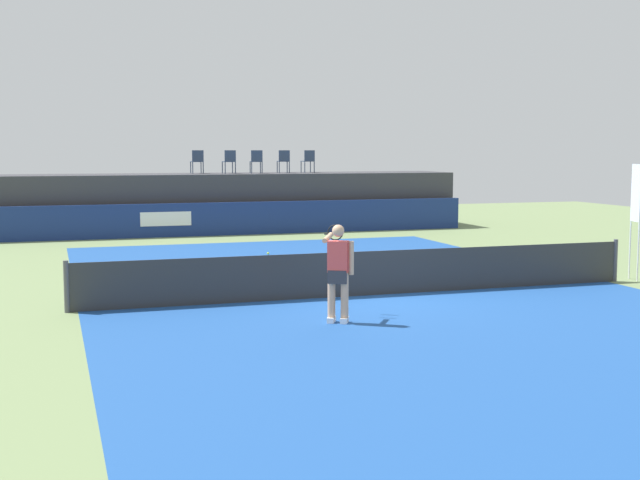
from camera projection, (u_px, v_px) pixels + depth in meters
name	position (u px, v px, depth m)	size (l,w,h in m)	color
ground_plane	(326.00, 275.00, 20.66)	(48.00, 48.00, 0.00)	#6B7F51
court_inner	(370.00, 295.00, 17.82)	(12.00, 22.00, 0.00)	#1C478C
sponsor_wall	(236.00, 219.00, 30.52)	(18.00, 0.22, 1.20)	navy
spectator_platform	(226.00, 202.00, 32.18)	(18.00, 2.80, 2.20)	#38383D
spectator_chair_far_left	(197.00, 161.00, 31.89)	(0.45, 0.45, 0.89)	#2D3D56
spectator_chair_left	(229.00, 161.00, 31.87)	(0.47, 0.47, 0.89)	#2D3D56
spectator_chair_center	(256.00, 161.00, 32.13)	(0.47, 0.47, 0.89)	#2D3D56
spectator_chair_right	(284.00, 160.00, 32.80)	(0.47, 0.47, 0.89)	#2D3D56
spectator_chair_far_right	(308.00, 160.00, 33.22)	(0.47, 0.47, 0.89)	#2D3D56
umpire_chair	(639.00, 214.00, 19.76)	(0.52, 0.52, 2.76)	white
tennis_net	(370.00, 273.00, 17.77)	(12.40, 0.02, 0.95)	#2D2D2D
net_post_near	(66.00, 287.00, 15.87)	(0.10, 0.10, 1.00)	#4C4C51
net_post_far	(615.00, 260.00, 19.66)	(0.10, 0.10, 1.00)	#4C4C51
tennis_player	(338.00, 270.00, 14.91)	(0.68, 1.26, 1.77)	white
tennis_ball	(268.00, 253.00, 24.80)	(0.07, 0.07, 0.07)	#D8EA33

